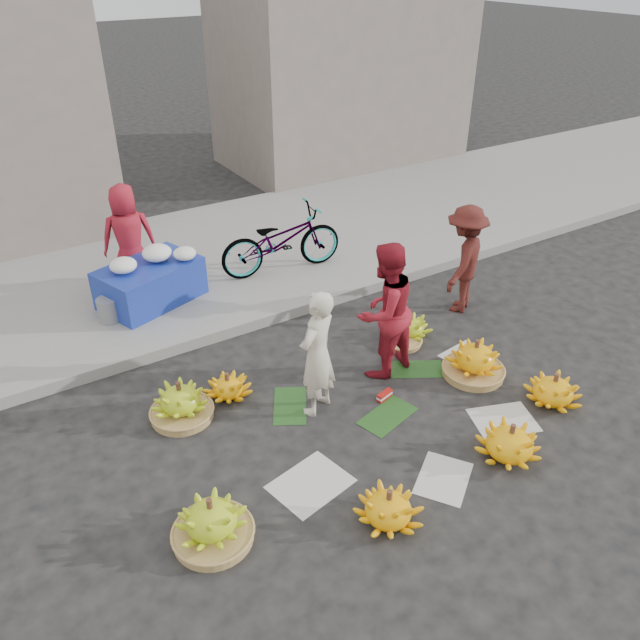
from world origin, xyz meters
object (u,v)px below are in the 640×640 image
bicycle (281,240)px  banana_bunch_4 (475,360)px  banana_bunch_0 (212,522)px  flower_table (151,280)px  vendor_cream (317,354)px

bicycle → banana_bunch_4: bearing=-161.1°
banana_bunch_0 → bicycle: size_ratio=0.37×
flower_table → bicycle: size_ratio=0.81×
banana_bunch_0 → flower_table: 4.12m
banana_bunch_4 → vendor_cream: 1.98m
vendor_cream → flower_table: (-0.77, 3.02, -0.28)m
banana_bunch_0 → vendor_cream: bearing=31.3°
flower_table → bicycle: 1.95m
banana_bunch_4 → flower_table: 4.35m
banana_bunch_0 → banana_bunch_4: bearing=9.2°
flower_table → bicycle: bicycle is taller
banana_bunch_0 → bicycle: bicycle is taller
flower_table → banana_bunch_4: bearing=-71.9°
banana_bunch_4 → banana_bunch_0: bearing=-170.8°
banana_bunch_0 → flower_table: bearing=77.7°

